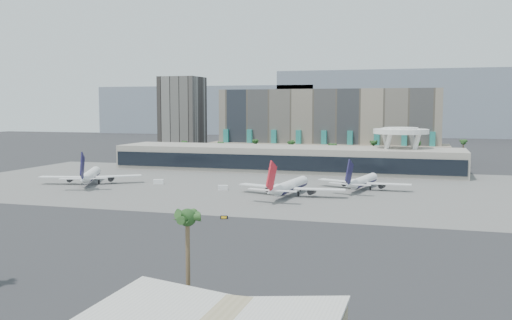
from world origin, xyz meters
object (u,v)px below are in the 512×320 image
(airliner_right, at_px, (362,181))
(taxiway_sign, at_px, (224,217))
(service_vehicle_a, at_px, (159,182))
(airliner_left, at_px, (90,175))
(airliner_centre, at_px, (289,186))
(service_vehicle_b, at_px, (223,188))

(airliner_right, distance_m, taxiway_sign, 75.88)
(service_vehicle_a, bearing_deg, airliner_left, 175.94)
(airliner_left, distance_m, service_vehicle_a, 28.11)
(airliner_left, xyz_separation_m, taxiway_sign, (77.14, -52.56, -3.25))
(airliner_centre, distance_m, service_vehicle_a, 60.48)
(service_vehicle_a, xyz_separation_m, service_vehicle_b, (30.98, -8.04, -0.06))
(service_vehicle_a, distance_m, service_vehicle_b, 32.01)
(service_vehicle_b, height_order, taxiway_sign, service_vehicle_b)
(airliner_right, xyz_separation_m, service_vehicle_b, (-50.84, -16.42, -2.37))
(service_vehicle_a, distance_m, taxiway_sign, 78.79)
(airliner_right, bearing_deg, airliner_left, -160.13)
(airliner_right, relative_size, taxiway_sign, 17.77)
(airliner_left, distance_m, airliner_centre, 85.61)
(service_vehicle_a, bearing_deg, airliner_right, -14.93)
(service_vehicle_b, bearing_deg, airliner_right, -0.85)
(airliner_left, relative_size, airliner_right, 1.06)
(service_vehicle_b, relative_size, taxiway_sign, 1.72)
(taxiway_sign, bearing_deg, airliner_right, 50.54)
(airliner_right, xyz_separation_m, taxiway_sign, (-31.47, -68.99, -2.83))
(airliner_left, bearing_deg, airliner_centre, -28.66)
(airliner_centre, height_order, taxiway_sign, airliner_centre)
(service_vehicle_b, distance_m, taxiway_sign, 56.02)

